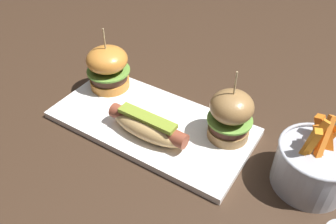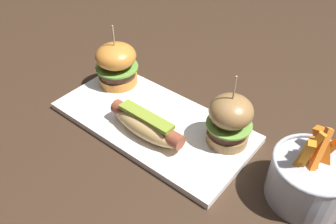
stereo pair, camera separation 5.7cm
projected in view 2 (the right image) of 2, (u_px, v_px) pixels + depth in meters
The scene contains 6 objects.
ground_plane at pixel (153, 124), 0.70m from camera, with size 3.00×3.00×0.00m, color #382619.
platter_main at pixel (153, 122), 0.69m from camera, with size 0.40×0.19×0.01m, color white.
hot_dog at pixel (146, 125), 0.64m from camera, with size 0.16×0.05×0.05m.
slider_left at pixel (117, 64), 0.75m from camera, with size 0.09×0.09×0.14m.
slider_right at pixel (230, 120), 0.61m from camera, with size 0.08×0.08×0.14m.
fries_bucket at pixel (309, 178), 0.54m from camera, with size 0.13×0.13×0.14m.
Camera 2 is at (0.35, -0.38, 0.47)m, focal length 36.87 mm.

